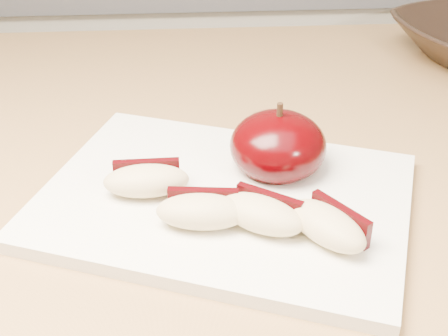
{
  "coord_description": "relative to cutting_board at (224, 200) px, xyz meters",
  "views": [
    {
      "loc": [
        -0.01,
        -0.03,
        1.2
      ],
      "look_at": [
        0.01,
        0.39,
        0.94
      ],
      "focal_mm": 50.0,
      "sensor_mm": 36.0,
      "label": 1
    }
  ],
  "objects": [
    {
      "name": "apple_wedge_d",
      "position": [
        0.07,
        -0.06,
        0.02
      ],
      "size": [
        0.07,
        0.08,
        0.03
      ],
      "rotation": [
        0.0,
        0.0,
        -0.97
      ],
      "color": "#D2B985",
      "rests_on": "cutting_board"
    },
    {
      "name": "apple_wedge_c",
      "position": [
        0.03,
        -0.05,
        0.02
      ],
      "size": [
        0.08,
        0.07,
        0.03
      ],
      "rotation": [
        0.0,
        0.0,
        -0.6
      ],
      "color": "#D2B985",
      "rests_on": "cutting_board"
    },
    {
      "name": "back_cabinet",
      "position": [
        -0.01,
        0.81,
        -0.44
      ],
      "size": [
        2.4,
        0.62,
        0.94
      ],
      "color": "silver",
      "rests_on": "ground"
    },
    {
      "name": "cutting_board",
      "position": [
        0.0,
        0.0,
        0.0
      ],
      "size": [
        0.35,
        0.31,
        0.01
      ],
      "primitive_type": "cube",
      "rotation": [
        0.0,
        0.0,
        -0.36
      ],
      "color": "white",
      "rests_on": "island_counter"
    },
    {
      "name": "apple_wedge_a",
      "position": [
        -0.06,
        0.01,
        0.02
      ],
      "size": [
        0.07,
        0.04,
        0.03
      ],
      "rotation": [
        0.0,
        0.0,
        0.02
      ],
      "color": "#D2B985",
      "rests_on": "cutting_board"
    },
    {
      "name": "apple_wedge_b",
      "position": [
        -0.02,
        -0.04,
        0.02
      ],
      "size": [
        0.07,
        0.04,
        0.03
      ],
      "rotation": [
        0.0,
        0.0,
        -0.11
      ],
      "color": "#D2B985",
      "rests_on": "cutting_board"
    },
    {
      "name": "apple_half",
      "position": [
        0.05,
        0.04,
        0.03
      ],
      "size": [
        0.1,
        0.1,
        0.07
      ],
      "rotation": [
        0.0,
        0.0,
        -0.3
      ],
      "color": "#2E0002",
      "rests_on": "cutting_board"
    }
  ]
}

